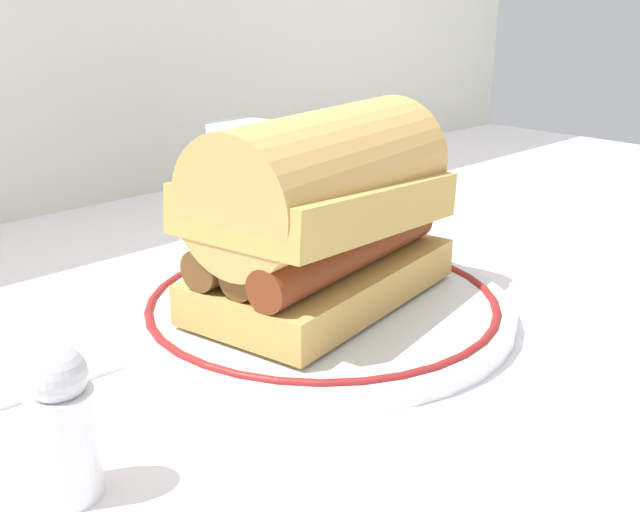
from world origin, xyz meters
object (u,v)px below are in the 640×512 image
object	(u,v)px
plate	(320,308)
drinking_glass	(241,180)
sausage_sandwich	(320,210)
salt_shaker	(63,424)

from	to	relation	value
plate	drinking_glass	bearing A→B (deg)	63.65
sausage_sandwich	drinking_glass	xyz separation A→B (m)	(0.11, 0.22, -0.04)
sausage_sandwich	salt_shaker	distance (m)	0.23
plate	drinking_glass	distance (m)	0.24
drinking_glass	salt_shaker	distance (m)	0.42
plate	salt_shaker	size ratio (longest dim) A/B	3.54
drinking_glass	salt_shaker	bearing A→B (deg)	-139.13
plate	sausage_sandwich	xyz separation A→B (m)	(0.00, -0.00, 0.07)
sausage_sandwich	salt_shaker	xyz separation A→B (m)	(-0.21, -0.06, -0.04)
plate	sausage_sandwich	size ratio (longest dim) A/B	1.28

